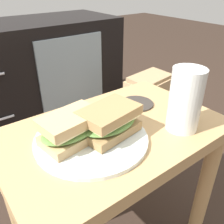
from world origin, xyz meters
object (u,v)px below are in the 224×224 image
Objects in this scene: plate at (91,139)px; sandwich_front at (71,128)px; sandwich_back at (109,121)px; coaster at (137,104)px; beer_glass at (185,102)px; tv_cabinet at (36,73)px; paper_bag at (148,105)px.

plate is 1.71× the size of sandwich_front.
coaster is at bearing 27.09° from sandwich_back.
beer_glass is at bearing -24.59° from sandwich_back.
coaster is (0.25, 0.06, -0.04)m from sandwich_front.
coaster is at bearing -91.58° from tv_cabinet.
beer_glass is (0.17, -0.08, 0.03)m from sandwich_back.
paper_bag is (0.42, 0.52, -0.37)m from beer_glass.
beer_glass is at bearing -91.13° from tv_cabinet.
plate is 0.82m from paper_bag.
tv_cabinet reaches higher than paper_bag.
beer_glass is at bearing -88.61° from coaster.
sandwich_front reaches higher than coaster.
plate is at bearing 156.55° from beer_glass.
plate is at bearing -18.66° from sandwich_front.
plate reaches higher than coaster.
sandwich_front is (-0.04, 0.01, 0.04)m from plate.
sandwich_front is 1.55× the size of coaster.
beer_glass reaches higher than sandwich_back.
sandwich_front is 0.09m from sandwich_back.
sandwich_front is at bearing 161.34° from sandwich_back.
plate is 2.66× the size of coaster.
beer_glass is at bearing -129.40° from paper_bag.
tv_cabinet is at bearing 88.87° from beer_glass.
paper_bag is at bearing 39.79° from coaster.
coaster is (-0.00, 0.16, -0.07)m from beer_glass.
beer_glass is 0.76m from paper_bag.
paper_bag is (0.63, 0.43, -0.30)m from plate.
sandwich_back is at bearing -18.66° from plate.
tv_cabinet reaches higher than sandwich_front.
coaster is 0.63m from paper_bag.
coaster is (0.16, 0.08, -0.04)m from sandwich_back.
sandwich_back is 0.45× the size of paper_bag.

